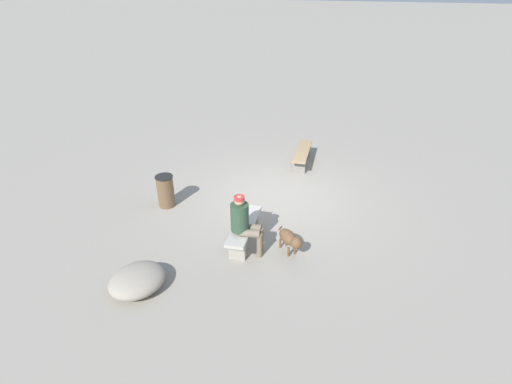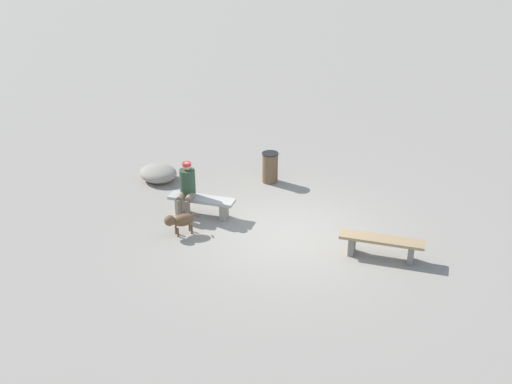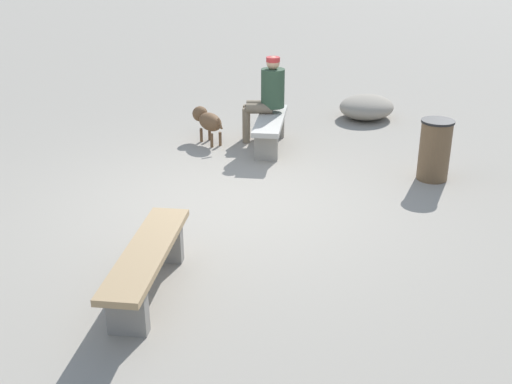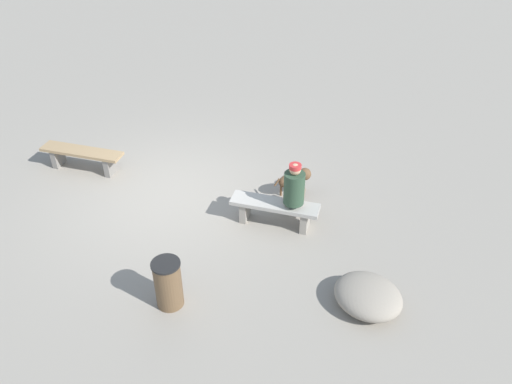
# 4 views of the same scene
# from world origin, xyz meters

# --- Properties ---
(ground) EXTENTS (210.00, 210.00, 0.06)m
(ground) POSITION_xyz_m (0.00, 0.00, -0.03)
(ground) COLOR gray
(bench_left) EXTENTS (1.71, 0.58, 0.44)m
(bench_left) POSITION_xyz_m (-2.09, 0.09, 0.32)
(bench_left) COLOR gray
(bench_left) RESTS_ON ground
(bench_right) EXTENTS (1.55, 0.57, 0.45)m
(bench_right) POSITION_xyz_m (2.06, 0.00, 0.32)
(bench_right) COLOR gray
(bench_right) RESTS_ON ground
(seated_person) EXTENTS (0.43, 0.63, 1.27)m
(seated_person) POSITION_xyz_m (2.36, 0.12, 0.73)
(seated_person) COLOR #2D4733
(seated_person) RESTS_ON ground
(dog) EXTENTS (0.57, 0.61, 0.50)m
(dog) POSITION_xyz_m (2.06, 0.96, 0.34)
(dog) COLOR brown
(dog) RESTS_ON ground
(trash_bin) EXTENTS (0.41, 0.41, 0.78)m
(trash_bin) POSITION_xyz_m (1.38, -2.30, 0.39)
(trash_bin) COLOR brown
(trash_bin) RESTS_ON ground
(boulder) EXTENTS (1.23, 1.16, 0.39)m
(boulder) POSITION_xyz_m (3.99, -1.21, 0.19)
(boulder) COLOR gray
(boulder) RESTS_ON ground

